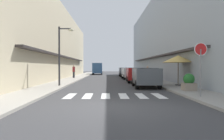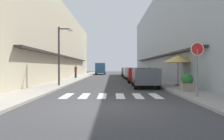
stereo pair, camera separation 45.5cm
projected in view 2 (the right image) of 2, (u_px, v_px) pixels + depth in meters
ground_plane at (111, 79)px, 27.04m from camera, size 102.74×102.74×0.00m
sidewalk_left at (73, 79)px, 27.02m from camera, size 2.26×65.38×0.12m
sidewalk_right at (148, 79)px, 27.06m from camera, size 2.26×65.38×0.12m
building_row_left at (47, 43)px, 28.27m from camera, size 5.50×44.03×9.25m
building_row_right at (174, 37)px, 28.34m from camera, size 5.50×44.03×11.03m
crosswalk at (110, 96)px, 11.63m from camera, size 5.20×2.20×0.01m
parked_car_near at (144, 75)px, 16.32m from camera, size 1.93×3.98×1.47m
parked_car_mid at (136, 73)px, 21.85m from camera, size 1.95×4.16×1.47m
parked_car_far at (130, 72)px, 28.06m from camera, size 1.87×4.42×1.47m
parked_car_distant at (126, 71)px, 34.63m from camera, size 1.83×4.07×1.47m
delivery_van at (99, 68)px, 45.65m from camera, size 2.06×5.42×2.37m
round_street_sign at (196, 55)px, 10.45m from camera, size 0.65×0.07×2.62m
street_lamp at (60, 49)px, 16.90m from camera, size 1.19×0.28×4.55m
cafe_umbrella at (177, 59)px, 16.90m from camera, size 2.44×2.44×2.34m
planter_corner at (186, 83)px, 13.14m from camera, size 0.74×0.74×1.04m
pedestrian_walking_near at (148, 72)px, 24.73m from camera, size 0.34×0.34×1.56m
pedestrian_walking_far at (75, 71)px, 28.98m from camera, size 0.34×0.34×1.66m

